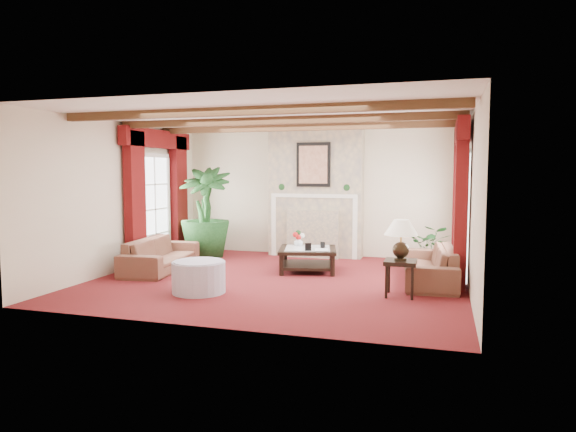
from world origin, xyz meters
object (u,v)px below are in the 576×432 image
(sofa_left, at_px, (161,249))
(potted_palm, at_px, (205,232))
(ottoman, at_px, (199,277))
(coffee_table, at_px, (308,260))
(sofa_right, at_px, (430,259))
(side_table, at_px, (400,278))

(sofa_left, distance_m, potted_palm, 1.59)
(potted_palm, relative_size, ottoman, 2.59)
(coffee_table, bearing_deg, ottoman, -131.86)
(sofa_right, xyz_separation_m, ottoman, (-3.29, -1.74, -0.16))
(coffee_table, xyz_separation_m, side_table, (1.77, -1.44, 0.06))
(side_table, xyz_separation_m, ottoman, (-2.91, -0.64, -0.03))
(sofa_left, height_order, ottoman, sofa_left)
(sofa_left, height_order, coffee_table, sofa_left)
(sofa_left, relative_size, potted_palm, 0.99)
(sofa_left, relative_size, sofa_right, 1.00)
(coffee_table, bearing_deg, potted_palm, 147.16)
(potted_palm, bearing_deg, sofa_right, -14.92)
(potted_palm, relative_size, coffee_table, 2.03)
(sofa_left, bearing_deg, ottoman, -140.41)
(ottoman, bearing_deg, sofa_right, 27.82)
(sofa_right, relative_size, side_table, 3.85)
(sofa_left, xyz_separation_m, coffee_table, (2.61, 0.68, -0.18))
(potted_palm, bearing_deg, coffee_table, -19.83)
(sofa_right, xyz_separation_m, potted_palm, (-4.62, 1.23, 0.14))
(sofa_left, xyz_separation_m, ottoman, (1.47, -1.39, -0.16))
(sofa_right, bearing_deg, sofa_left, -90.10)
(potted_palm, xyz_separation_m, side_table, (4.24, -2.33, -0.27))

